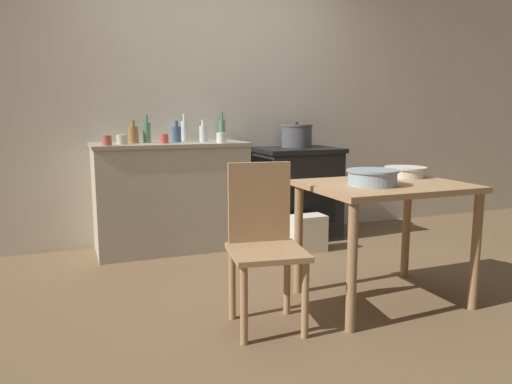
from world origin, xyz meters
TOP-DOWN VIEW (x-y plane):
  - ground_plane at (0.00, 0.00)m, footprint 14.00×14.00m
  - wall_back at (0.00, 1.58)m, footprint 8.00×0.07m
  - counter_cabinet at (-0.46, 1.28)m, footprint 1.30×0.56m
  - stove at (0.74, 1.26)m, footprint 0.75×0.62m
  - work_table at (0.53, -0.41)m, footprint 0.96×0.74m
  - chair at (-0.30, -0.45)m, footprint 0.45×0.45m
  - flour_sack at (0.62, 0.78)m, footprint 0.28×0.19m
  - stock_pot at (0.76, 1.32)m, footprint 0.30×0.30m
  - mixing_bowl_large at (0.39, -0.45)m, footprint 0.31×0.31m
  - mixing_bowl_small at (0.83, -0.20)m, footprint 0.28×0.28m
  - bottle_far_left at (0.08, 1.50)m, footprint 0.06×0.06m
  - bottle_left at (-0.28, 1.48)m, footprint 0.06×0.06m
  - bottle_mid_left at (-0.75, 1.35)m, footprint 0.08×0.08m
  - bottle_center_left at (-0.15, 1.32)m, footprint 0.07×0.07m
  - bottle_center at (-0.38, 1.33)m, footprint 0.08×0.08m
  - bottle_center_right at (-0.63, 1.35)m, footprint 0.06×0.06m
  - cup_mid_right at (-0.52, 1.21)m, footprint 0.07×0.07m
  - cup_right at (-0.05, 1.10)m, footprint 0.08×0.08m
  - cup_far_right at (-0.86, 1.20)m, footprint 0.09×0.09m
  - cup_end_right at (-0.98, 1.10)m, footprint 0.07×0.07m

SIDE VIEW (x-z plane):
  - ground_plane at x=0.00m, z-range 0.00..0.00m
  - flour_sack at x=0.62m, z-range 0.00..0.31m
  - stove at x=0.74m, z-range 0.00..0.86m
  - counter_cabinet at x=-0.46m, z-range 0.00..0.93m
  - chair at x=-0.30m, z-range 0.03..0.94m
  - work_table at x=0.53m, z-range 0.26..1.02m
  - mixing_bowl_small at x=0.83m, z-range 0.76..0.83m
  - mixing_bowl_large at x=0.39m, z-range 0.76..0.86m
  - stock_pot at x=0.76m, z-range 0.84..1.09m
  - cup_far_right at x=-0.86m, z-range 0.93..1.01m
  - cup_mid_right at x=-0.52m, z-range 0.93..1.01m
  - cup_end_right at x=-0.98m, z-range 0.93..1.01m
  - cup_right at x=-0.05m, z-range 0.93..1.01m
  - bottle_center at x=-0.38m, z-range 0.91..1.09m
  - bottle_mid_left at x=-0.75m, z-range 0.91..1.10m
  - bottle_center_left at x=-0.15m, z-range 0.91..1.10m
  - bottle_center_right at x=-0.63m, z-range 0.90..1.14m
  - bottle_left at x=-0.28m, z-range 0.90..1.15m
  - bottle_far_left at x=0.08m, z-range 0.90..1.15m
  - wall_back at x=0.00m, z-range 0.00..2.55m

